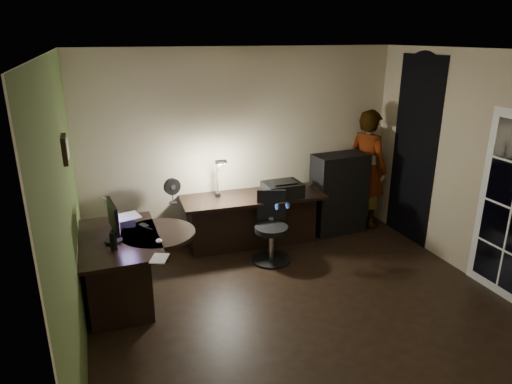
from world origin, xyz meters
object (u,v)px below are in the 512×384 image
object	(u,v)px
desk_left	(122,270)
office_chair	(271,229)
desk_right	(253,220)
cabinet	(339,194)
person	(367,169)
monitor	(112,227)

from	to	relation	value
desk_left	office_chair	world-z (taller)	office_chair
office_chair	desk_right	bearing A→B (deg)	116.26
desk_left	cabinet	size ratio (longest dim) A/B	1.12
office_chair	person	size ratio (longest dim) A/B	0.51
desk_right	person	bearing A→B (deg)	6.38
monitor	office_chair	size ratio (longest dim) A/B	0.51
cabinet	person	xyz separation A→B (m)	(0.53, 0.10, 0.31)
cabinet	office_chair	xyz separation A→B (m)	(-1.30, -0.58, -0.14)
cabinet	monitor	world-z (taller)	cabinet
desk_left	desk_right	xyz separation A→B (m)	(1.84, 0.89, -0.02)
desk_right	cabinet	bearing A→B (deg)	3.74
cabinet	monitor	distance (m)	3.43
monitor	office_chair	distance (m)	2.06
cabinet	person	bearing A→B (deg)	6.66
desk_right	office_chair	xyz separation A→B (m)	(0.06, -0.55, 0.09)
monitor	cabinet	bearing A→B (deg)	10.22
desk_left	person	world-z (taller)	person
desk_right	office_chair	world-z (taller)	office_chair
monitor	person	bearing A→B (deg)	9.30
office_chair	person	distance (m)	2.00
monitor	person	world-z (taller)	person
monitor	office_chair	bearing A→B (deg)	5.57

